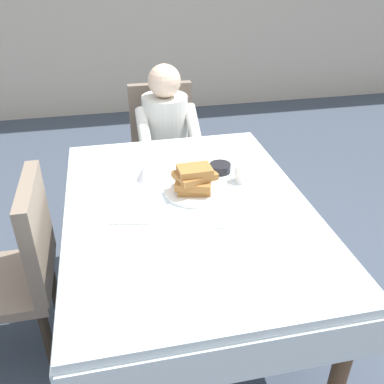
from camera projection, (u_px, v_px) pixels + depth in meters
ground_plane at (189, 319)px, 2.31m from camera, size 14.00×14.00×0.00m
dining_table_main at (188, 221)px, 1.97m from camera, size 1.12×1.52×0.74m
chair_diner at (164, 143)px, 3.03m from camera, size 0.44×0.45×0.93m
diner_person at (166, 133)px, 2.82m from camera, size 0.40×0.43×1.12m
chair_left_side at (20, 264)px, 1.90m from camera, size 0.45×0.44×0.93m
plate_breakfast at (194, 191)px, 2.02m from camera, size 0.28×0.28×0.02m
breakfast_stack at (194, 179)px, 1.98m from camera, size 0.21×0.19×0.12m
cup_coffee at (243, 173)px, 2.10m from camera, size 0.11×0.08×0.08m
bowl_butter at (220, 168)px, 2.19m from camera, size 0.11×0.11×0.04m
syrup_pitcher at (144, 173)px, 2.11m from camera, size 0.08×0.08×0.07m
fork_left_of_plate at (155, 199)px, 1.97m from camera, size 0.02×0.18×0.00m
knife_right_of_plate at (233, 190)px, 2.04m from camera, size 0.02×0.20×0.00m
spoon_near_edge at (219, 227)px, 1.78m from camera, size 0.15×0.05×0.00m
napkin_folded at (132, 216)px, 1.84m from camera, size 0.19×0.15×0.01m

